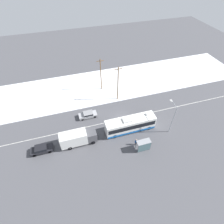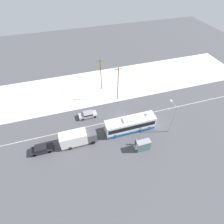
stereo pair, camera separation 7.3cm
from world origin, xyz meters
name	(u,v)px [view 1 (the left image)]	position (x,y,z in m)	size (l,w,h in m)	color
ground_plane	(122,119)	(0.00, 0.00, 0.00)	(120.00, 120.00, 0.00)	#4C4C51
snow_lot	(106,85)	(0.00, 13.81, 0.06)	(80.00, 15.52, 0.12)	white
lane_marking_center	(122,119)	(0.00, 0.00, 0.00)	(60.00, 0.12, 0.00)	silver
city_bus	(130,124)	(0.59, -3.43, 1.70)	(10.64, 2.57, 3.48)	white
box_truck	(78,138)	(-10.51, -3.73, 1.75)	(7.09, 2.30, 3.19)	silver
sedan_car	(88,114)	(-7.22, 2.99, 0.72)	(4.13, 1.80, 1.30)	#9E9EA3
parked_car_near_truck	(42,149)	(-17.56, -3.59, 0.78)	(4.12, 1.80, 1.43)	black
pedestrian_at_stop	(136,141)	(0.41, -7.36, 0.99)	(0.58, 0.26, 1.61)	#23232D
bus_shelter	(144,145)	(1.27, -8.98, 1.67)	(2.68, 1.20, 2.40)	gray
streetlamp	(173,115)	(8.43, -5.87, 4.56)	(0.36, 2.48, 7.22)	#9EA3A8
utility_pole_roadside	(118,84)	(1.23, 6.98, 4.83)	(1.80, 0.24, 9.27)	brown
utility_pole_snowlot	(101,74)	(-1.63, 12.26, 4.67)	(1.80, 0.24, 8.96)	brown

